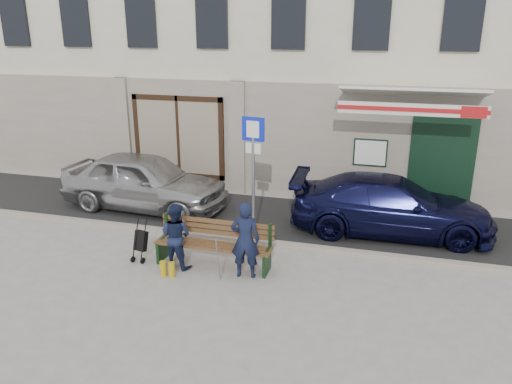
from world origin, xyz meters
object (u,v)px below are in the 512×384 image
at_px(woman, 176,236).
at_px(parking_sign, 253,159).
at_px(car_silver, 144,181).
at_px(bench, 211,245).
at_px(car_navy, 391,206).
at_px(man, 245,240).
at_px(stroller, 141,242).

bearing_deg(woman, parking_sign, -113.07).
bearing_deg(car_silver, woman, -138.72).
height_order(bench, woman, woman).
bearing_deg(parking_sign, bench, -97.86).
relative_size(car_navy, man, 3.01).
distance_m(man, woman, 1.45).
relative_size(car_navy, bench, 1.93).
relative_size(bench, man, 1.56).
distance_m(bench, woman, 0.73).
distance_m(parking_sign, stroller, 2.96).
xyz_separation_m(car_silver, bench, (2.87, -2.68, -0.30)).
relative_size(man, stroller, 1.70).
height_order(car_navy, woman, woman).
height_order(car_navy, stroller, car_navy).
bearing_deg(bench, man, -17.77).
relative_size(car_silver, bench, 1.84).
bearing_deg(man, car_navy, -139.60).
bearing_deg(car_navy, car_silver, 87.61).
xyz_separation_m(parking_sign, stroller, (-1.97, -1.62, -1.50)).
bearing_deg(car_navy, woman, 123.05).
relative_size(car_navy, woman, 3.43).
distance_m(car_silver, parking_sign, 3.72).
distance_m(car_navy, stroller, 5.72).
xyz_separation_m(woman, stroller, (-0.85, 0.09, -0.28)).
bearing_deg(bench, stroller, -174.82).
height_order(car_navy, parking_sign, parking_sign).
bearing_deg(bench, parking_sign, 72.60).
bearing_deg(car_silver, man, -124.68).
height_order(woman, stroller, woman).
xyz_separation_m(car_silver, car_navy, (6.31, 0.05, -0.08)).
height_order(car_navy, man, man).
bearing_deg(stroller, woman, 6.09).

